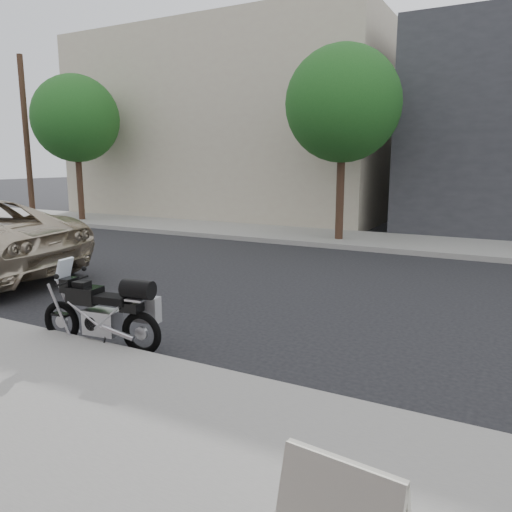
% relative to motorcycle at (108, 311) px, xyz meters
% --- Properties ---
extents(ground, '(120.00, 120.00, 0.00)m').
position_rel_motorcycle_xyz_m(ground, '(-1.88, -3.87, -0.52)').
color(ground, black).
rests_on(ground, ground).
extents(far_sidewalk, '(44.00, 3.00, 0.15)m').
position_rel_motorcycle_xyz_m(far_sidewalk, '(-1.88, -10.37, -0.45)').
color(far_sidewalk, gray).
rests_on(far_sidewalk, ground).
extents(far_building_cream, '(14.00, 11.00, 8.00)m').
position_rel_motorcycle_xyz_m(far_building_cream, '(7.12, -17.36, 3.48)').
color(far_building_cream, '#AB9E89').
rests_on(far_building_cream, ground).
extents(street_tree_mid, '(3.40, 3.40, 5.70)m').
position_rel_motorcycle_xyz_m(street_tree_mid, '(0.12, -9.87, 3.62)').
color(street_tree_mid, '#3B261B').
rests_on(street_tree_mid, far_sidewalk).
extents(street_tree_right, '(3.40, 3.40, 5.70)m').
position_rel_motorcycle_xyz_m(street_tree_right, '(11.12, -9.87, 3.62)').
color(street_tree_right, '#3B261B').
rests_on(street_tree_right, far_sidewalk).
extents(utility_pole, '(0.24, 0.24, 6.70)m').
position_rel_motorcycle_xyz_m(utility_pole, '(14.12, -9.87, 2.98)').
color(utility_pole, '#3B261B').
rests_on(utility_pole, far_sidewalk).
extents(motorcycle, '(1.92, 0.75, 1.21)m').
position_rel_motorcycle_xyz_m(motorcycle, '(0.00, 0.00, 0.00)').
color(motorcycle, black).
rests_on(motorcycle, ground).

